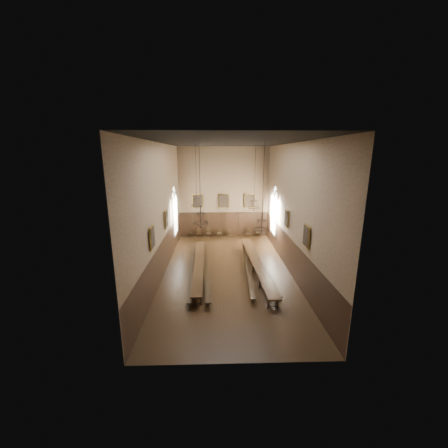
{
  "coord_description": "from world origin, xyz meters",
  "views": [
    {
      "loc": [
        -0.78,
        -18.37,
        8.24
      ],
      "look_at": [
        -0.18,
        1.5,
        3.19
      ],
      "focal_mm": 22.0,
      "sensor_mm": 36.0,
      "label": 1
    }
  ],
  "objects_px": {
    "bench_left_outer": "(191,269)",
    "bench_right_outer": "(264,268)",
    "chair_1": "(199,235)",
    "chair_7": "(258,234)",
    "chair_2": "(209,235)",
    "bench_left_inner": "(206,267)",
    "chandelier_back_right": "(254,204)",
    "chandelier_front_left": "(201,218)",
    "bench_right_inner": "(247,267)",
    "chair_4": "(230,235)",
    "chair_6": "(248,234)",
    "table_right": "(256,267)",
    "chair_0": "(189,235)",
    "table_left": "(199,268)",
    "chandelier_back_left": "(197,201)",
    "chandelier_front_right": "(262,224)",
    "chair_3": "(219,235)"
  },
  "relations": [
    {
      "from": "chandelier_front_right",
      "to": "chair_7",
      "type": "bearing_deg",
      "value": 81.99
    },
    {
      "from": "chandelier_back_left",
      "to": "bench_right_outer",
      "type": "bearing_deg",
      "value": -28.91
    },
    {
      "from": "chair_2",
      "to": "table_right",
      "type": "bearing_deg",
      "value": -73.69
    },
    {
      "from": "chair_4",
      "to": "chandelier_back_right",
      "type": "height_order",
      "value": "chandelier_back_right"
    },
    {
      "from": "chair_0",
      "to": "chair_3",
      "type": "xyz_separation_m",
      "value": [
        3.07,
        -0.08,
        0.02
      ]
    },
    {
      "from": "chandelier_front_left",
      "to": "table_right",
      "type": "bearing_deg",
      "value": 32.74
    },
    {
      "from": "bench_left_outer",
      "to": "chandelier_back_left",
      "type": "height_order",
      "value": "chandelier_back_left"
    },
    {
      "from": "bench_left_outer",
      "to": "chair_4",
      "type": "xyz_separation_m",
      "value": [
        3.18,
        8.69,
        -0.02
      ]
    },
    {
      "from": "chair_0",
      "to": "chair_2",
      "type": "height_order",
      "value": "chair_2"
    },
    {
      "from": "table_right",
      "to": "chair_7",
      "type": "relative_size",
      "value": 10.66
    },
    {
      "from": "bench_left_inner",
      "to": "bench_right_outer",
      "type": "height_order",
      "value": "bench_left_inner"
    },
    {
      "from": "chandelier_front_right",
      "to": "bench_right_outer",
      "type": "bearing_deg",
      "value": 74.97
    },
    {
      "from": "bench_right_inner",
      "to": "bench_left_outer",
      "type": "bearing_deg",
      "value": -176.23
    },
    {
      "from": "chair_2",
      "to": "bench_right_inner",
      "type": "bearing_deg",
      "value": -76.53
    },
    {
      "from": "table_left",
      "to": "chair_0",
      "type": "relative_size",
      "value": 10.64
    },
    {
      "from": "chair_0",
      "to": "chair_2",
      "type": "bearing_deg",
      "value": 15.95
    },
    {
      "from": "chandelier_front_right",
      "to": "bench_right_inner",
      "type": "bearing_deg",
      "value": 101.63
    },
    {
      "from": "table_left",
      "to": "table_right",
      "type": "xyz_separation_m",
      "value": [
        4.11,
        -0.05,
        0.04
      ]
    },
    {
      "from": "chair_3",
      "to": "chair_6",
      "type": "distance_m",
      "value": 2.91
    },
    {
      "from": "bench_right_outer",
      "to": "chandelier_front_left",
      "type": "height_order",
      "value": "chandelier_front_left"
    },
    {
      "from": "bench_left_outer",
      "to": "chandelier_front_left",
      "type": "bearing_deg",
      "value": -70.31
    },
    {
      "from": "bench_left_outer",
      "to": "bench_right_outer",
      "type": "relative_size",
      "value": 1.09
    },
    {
      "from": "bench_left_inner",
      "to": "chair_3",
      "type": "height_order",
      "value": "chair_3"
    },
    {
      "from": "chair_4",
      "to": "chandelier_back_right",
      "type": "xyz_separation_m",
      "value": [
        1.65,
        -5.54,
        4.21
      ]
    },
    {
      "from": "table_left",
      "to": "chandelier_back_left",
      "type": "distance_m",
      "value": 5.25
    },
    {
      "from": "table_left",
      "to": "bench_right_inner",
      "type": "distance_m",
      "value": 3.51
    },
    {
      "from": "chandelier_back_right",
      "to": "bench_right_outer",
      "type": "bearing_deg",
      "value": -82.3
    },
    {
      "from": "chair_6",
      "to": "bench_right_outer",
      "type": "bearing_deg",
      "value": -70.44
    },
    {
      "from": "bench_right_outer",
      "to": "chair_6",
      "type": "distance_m",
      "value": 8.44
    },
    {
      "from": "bench_left_inner",
      "to": "chair_6",
      "type": "xyz_separation_m",
      "value": [
        4.03,
        8.24,
        -0.02
      ]
    },
    {
      "from": "table_right",
      "to": "chair_0",
      "type": "xyz_separation_m",
      "value": [
        -5.6,
        8.79,
        -0.14
      ]
    },
    {
      "from": "chair_6",
      "to": "chandelier_back_right",
      "type": "height_order",
      "value": "chandelier_back_right"
    },
    {
      "from": "chandelier_front_left",
      "to": "chair_2",
      "type": "bearing_deg",
      "value": 89.26
    },
    {
      "from": "bench_right_outer",
      "to": "chair_6",
      "type": "relative_size",
      "value": 9.49
    },
    {
      "from": "bench_left_inner",
      "to": "bench_right_outer",
      "type": "relative_size",
      "value": 1.2
    },
    {
      "from": "bench_right_inner",
      "to": "table_right",
      "type": "bearing_deg",
      "value": -27.13
    },
    {
      "from": "bench_right_inner",
      "to": "chair_1",
      "type": "relative_size",
      "value": 10.63
    },
    {
      "from": "bench_right_outer",
      "to": "chair_2",
      "type": "distance_m",
      "value": 9.46
    },
    {
      "from": "bench_left_inner",
      "to": "bench_right_inner",
      "type": "xyz_separation_m",
      "value": [
        3.03,
        -0.16,
        -0.03
      ]
    },
    {
      "from": "chair_1",
      "to": "chair_7",
      "type": "bearing_deg",
      "value": -12.94
    },
    {
      "from": "bench_left_outer",
      "to": "chandelier_front_right",
      "type": "bearing_deg",
      "value": -26.0
    },
    {
      "from": "chandelier_back_left",
      "to": "chandelier_back_right",
      "type": "relative_size",
      "value": 0.95
    },
    {
      "from": "bench_right_inner",
      "to": "chair_2",
      "type": "relative_size",
      "value": 10.11
    },
    {
      "from": "chair_2",
      "to": "bench_left_inner",
      "type": "bearing_deg",
      "value": -96.3
    },
    {
      "from": "bench_left_outer",
      "to": "chair_2",
      "type": "relative_size",
      "value": 10.31
    },
    {
      "from": "chair_6",
      "to": "chandelier_front_left",
      "type": "distance_m",
      "value": 12.65
    },
    {
      "from": "bench_left_inner",
      "to": "chair_2",
      "type": "xyz_separation_m",
      "value": [
        0.01,
        8.28,
        -0.02
      ]
    },
    {
      "from": "bench_right_outer",
      "to": "chair_1",
      "type": "xyz_separation_m",
      "value": [
        -5.16,
        8.5,
        0.01
      ]
    },
    {
      "from": "bench_left_inner",
      "to": "chandelier_back_right",
      "type": "distance_m",
      "value": 6.26
    },
    {
      "from": "bench_left_outer",
      "to": "chandelier_back_right",
      "type": "height_order",
      "value": "chandelier_back_right"
    }
  ]
}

